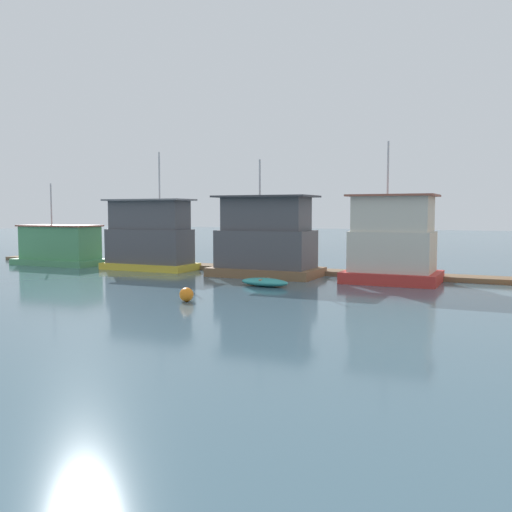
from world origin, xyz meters
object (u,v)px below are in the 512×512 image
(houseboat_green, at_px, (60,246))
(houseboat_red, at_px, (393,242))
(houseboat_brown, at_px, (266,241))
(mooring_post_near_right, at_px, (78,256))
(houseboat_yellow, at_px, (149,237))
(buoy_orange, at_px, (186,295))
(dinghy_teal, at_px, (265,282))
(mooring_post_far_left, at_px, (159,257))

(houseboat_green, xyz_separation_m, houseboat_red, (26.53, -0.34, 0.93))
(houseboat_green, distance_m, houseboat_brown, 18.26)
(houseboat_red, height_order, mooring_post_near_right, houseboat_red)
(houseboat_yellow, relative_size, buoy_orange, 12.62)
(dinghy_teal, distance_m, mooring_post_far_left, 13.00)
(dinghy_teal, relative_size, mooring_post_far_left, 1.86)
(houseboat_brown, xyz_separation_m, mooring_post_far_left, (-9.42, 1.39, -1.51))
(buoy_orange, bearing_deg, dinghy_teal, 80.42)
(dinghy_teal, xyz_separation_m, mooring_post_far_left, (-11.44, 6.15, 0.59))
(mooring_post_near_right, xyz_separation_m, buoy_orange, (18.17, -12.80, -0.28))
(houseboat_brown, relative_size, buoy_orange, 11.37)
(houseboat_yellow, distance_m, buoy_orange, 15.74)
(dinghy_teal, height_order, mooring_post_far_left, mooring_post_far_left)
(houseboat_yellow, bearing_deg, houseboat_green, 179.01)
(houseboat_red, bearing_deg, houseboat_yellow, 179.40)
(mooring_post_near_right, relative_size, mooring_post_far_left, 0.75)
(houseboat_brown, distance_m, dinghy_teal, 5.59)
(houseboat_green, bearing_deg, houseboat_red, -0.73)
(mooring_post_near_right, bearing_deg, dinghy_teal, -17.69)
(buoy_orange, bearing_deg, mooring_post_near_right, 144.83)
(houseboat_green, distance_m, houseboat_red, 26.55)
(houseboat_yellow, relative_size, dinghy_teal, 2.77)
(houseboat_brown, bearing_deg, mooring_post_near_right, 175.41)
(houseboat_brown, height_order, houseboat_red, houseboat_red)
(houseboat_yellow, distance_m, dinghy_teal, 12.71)
(dinghy_teal, relative_size, buoy_orange, 4.55)
(houseboat_green, xyz_separation_m, houseboat_brown, (18.24, -0.41, 0.85))
(mooring_post_near_right, bearing_deg, houseboat_green, -134.69)
(houseboat_yellow, relative_size, mooring_post_near_right, 6.87)
(houseboat_brown, bearing_deg, houseboat_red, 0.51)
(dinghy_teal, height_order, buoy_orange, buoy_orange)
(mooring_post_far_left, xyz_separation_m, buoy_orange, (10.32, -12.80, -0.49))
(houseboat_yellow, height_order, buoy_orange, houseboat_yellow)
(mooring_post_near_right, height_order, mooring_post_far_left, mooring_post_far_left)
(dinghy_teal, xyz_separation_m, buoy_orange, (-1.12, -6.65, 0.10))
(houseboat_brown, relative_size, mooring_post_near_right, 6.19)
(houseboat_red, distance_m, buoy_orange, 13.82)
(houseboat_green, bearing_deg, houseboat_yellow, -0.99)
(houseboat_green, height_order, houseboat_yellow, houseboat_yellow)
(houseboat_green, height_order, buoy_orange, houseboat_green)
(mooring_post_near_right, height_order, buoy_orange, mooring_post_near_right)
(houseboat_brown, relative_size, dinghy_teal, 2.50)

